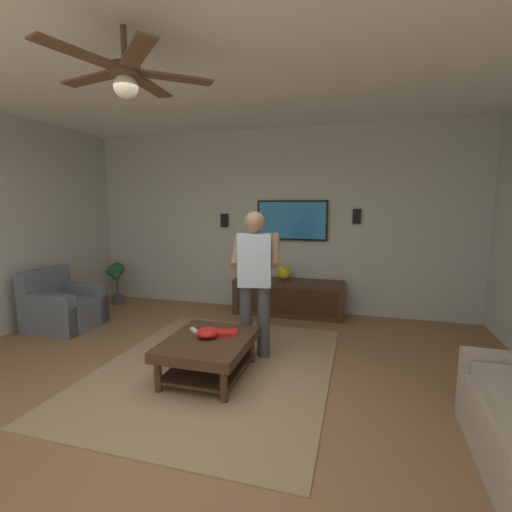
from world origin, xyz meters
name	(u,v)px	position (x,y,z in m)	size (l,w,h in m)	color
ground_plane	(190,405)	(0.00, 0.00, 0.00)	(7.48, 7.48, 0.00)	olive
wall_back_tv	(274,221)	(3.13, 0.00, 1.45)	(0.10, 6.43, 2.89)	#B2B7AD
ceiling_slab	(180,39)	(0.00, 0.00, 2.94)	(6.36, 6.43, 0.10)	white
area_rug	(217,367)	(0.73, 0.05, 0.01)	(2.93, 2.36, 0.01)	#9E8460
armchair	(63,308)	(1.35, 2.61, 0.28)	(0.82, 0.83, 0.82)	slate
coffee_table	(209,348)	(0.53, 0.05, 0.30)	(1.00, 0.80, 0.40)	#422B1C
media_console	(288,298)	(2.80, -0.32, 0.28)	(0.45, 1.70, 0.55)	#422B1C
tv	(292,220)	(3.04, -0.32, 1.47)	(0.05, 1.12, 0.63)	black
person_standing	(255,276)	(1.15, -0.25, 0.93)	(0.60, 0.61, 1.64)	#3F3F3F
potted_plant_short	(116,277)	(2.66, 2.71, 0.47)	(0.31, 0.28, 0.71)	#4C4C51
bowl	(208,333)	(0.55, 0.07, 0.45)	(0.22, 0.22, 0.10)	red
remote_white	(194,330)	(0.67, 0.27, 0.41)	(0.15, 0.04, 0.02)	white
book	(227,333)	(0.68, -0.09, 0.42)	(0.22, 0.16, 0.04)	red
vase_round	(284,273)	(2.85, -0.24, 0.66)	(0.22, 0.22, 0.22)	gold
wall_speaker_left	(357,216)	(3.05, -1.30, 1.54)	(0.06, 0.12, 0.22)	black
wall_speaker_right	(225,220)	(3.05, 0.82, 1.45)	(0.06, 0.12, 0.22)	black
ceiling_fan	(126,75)	(-0.42, 0.19, 2.57)	(1.20, 1.10, 0.46)	#4C3828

